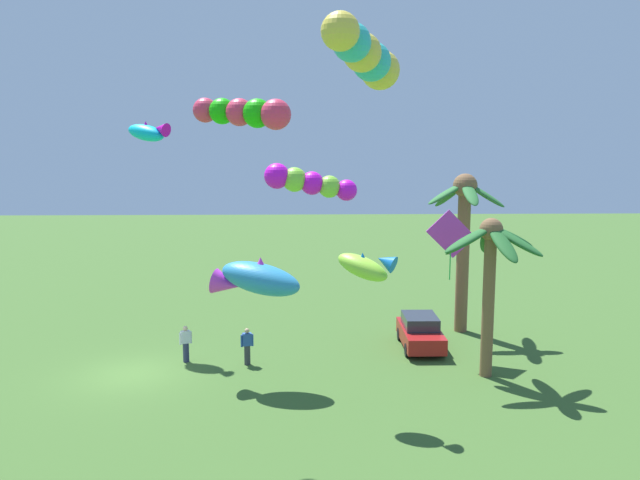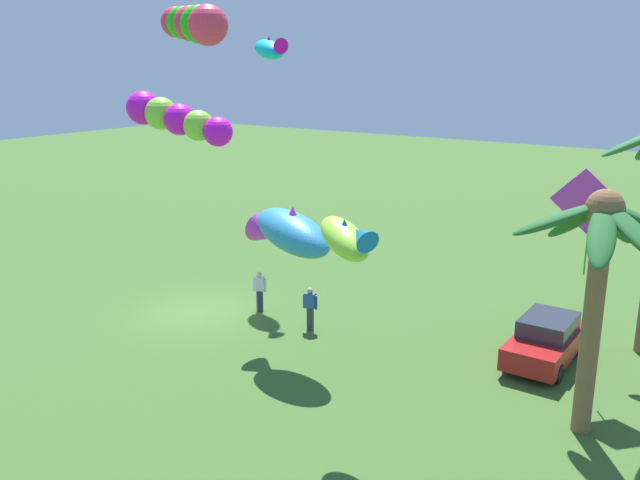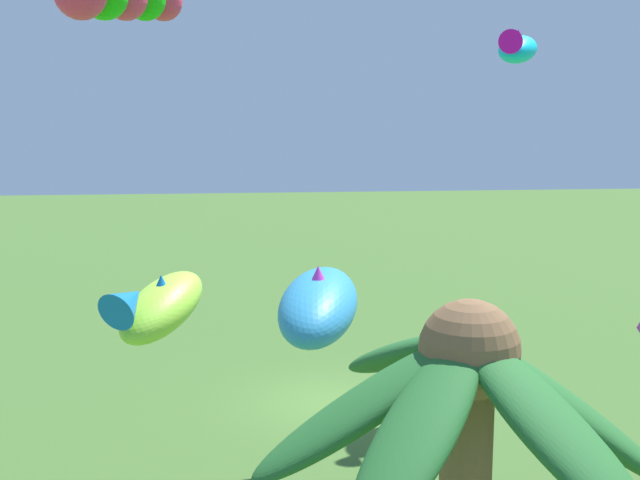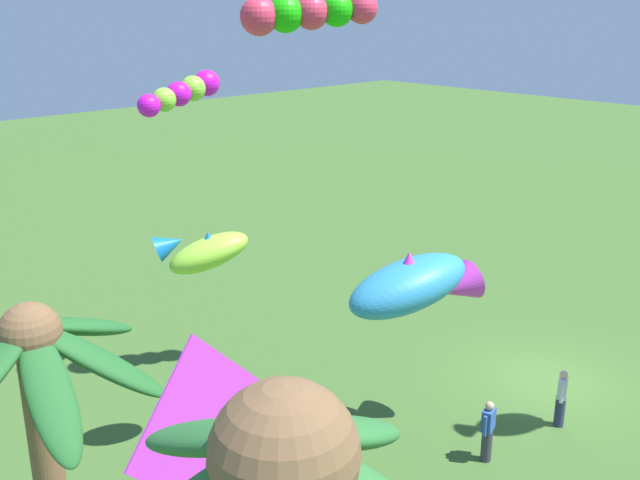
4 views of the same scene
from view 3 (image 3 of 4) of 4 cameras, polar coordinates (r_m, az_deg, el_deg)
ground_plane at (r=22.59m, az=0.83°, el=-11.75°), size 120.00×120.00×0.00m
palm_tree_1 at (r=7.55m, az=10.57°, el=-16.26°), size 4.04×4.23×6.45m
spectator_0 at (r=20.75m, az=5.65°, el=-11.34°), size 0.37×0.51×1.59m
spectator_1 at (r=18.25m, az=6.08°, el=-14.32°), size 0.32×0.54×1.59m
kite_fish_0 at (r=22.55m, az=14.21°, el=13.47°), size 1.91×2.44×1.09m
kite_fish_3 at (r=12.21m, az=-11.80°, el=-4.69°), size 1.80×2.33×1.27m
kite_fish_5 at (r=16.36m, az=-0.01°, el=-4.74°), size 2.41×3.90×1.76m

